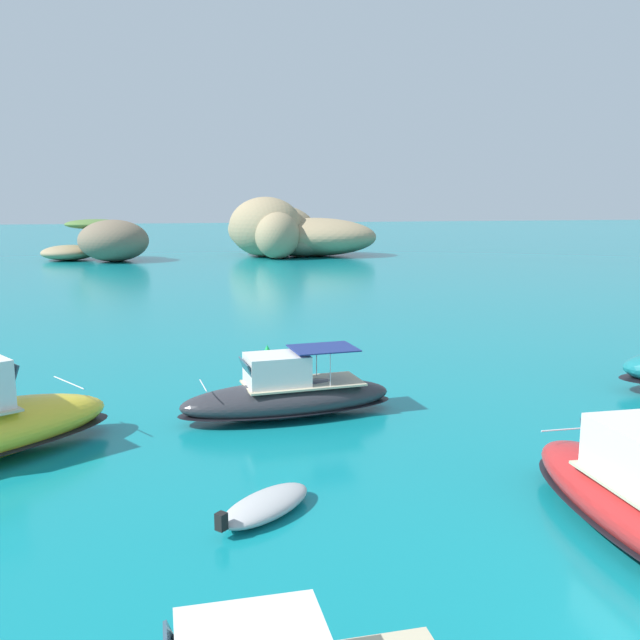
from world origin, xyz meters
name	(u,v)px	position (x,y,z in m)	size (l,w,h in m)	color
islet_large	(287,233)	(7.28, 76.39, 2.83)	(21.49, 17.03, 7.16)	#9E8966
islet_small	(107,241)	(-13.69, 73.72, 2.28)	(14.63, 12.60, 4.64)	#756651
motorboat_charcoal	(287,396)	(-4.39, 13.73, 0.70)	(7.07, 2.62, 2.17)	#2D2D33
dinghy_tender	(266,505)	(-6.10, 7.05, 0.22)	(2.68, 2.54, 0.58)	#B2B2B2
channel_buoy	(268,375)	(-4.35, 17.86, 0.34)	(0.56, 0.56, 1.48)	green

